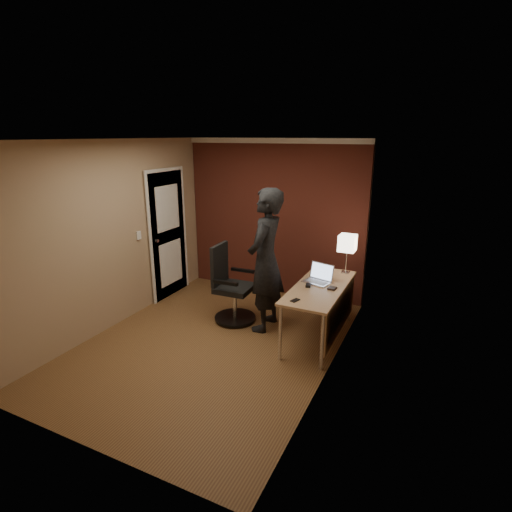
# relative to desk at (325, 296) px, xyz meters

# --- Properties ---
(room) EXTENTS (4.00, 4.00, 4.00)m
(room) POSITION_rel_desk_xyz_m (-1.53, 0.87, 0.77)
(room) COLOR brown
(room) RESTS_ON ground
(desk) EXTENTS (0.60, 1.50, 0.73)m
(desk) POSITION_rel_desk_xyz_m (0.00, 0.00, 0.00)
(desk) COLOR tan
(desk) RESTS_ON ground
(desk_lamp) EXTENTS (0.22, 0.22, 0.54)m
(desk_lamp) POSITION_rel_desk_xyz_m (0.10, 0.63, 0.55)
(desk_lamp) COLOR silver
(desk_lamp) RESTS_ON desk
(laptop) EXTENTS (0.38, 0.33, 0.23)m
(laptop) POSITION_rel_desk_xyz_m (-0.13, 0.15, 0.19)
(laptop) COLOR silver
(laptop) RESTS_ON desk
(mouse) EXTENTS (0.08, 0.11, 0.03)m
(mouse) POSITION_rel_desk_xyz_m (-0.20, -0.08, 0.14)
(mouse) COLOR black
(mouse) RESTS_ON desk
(phone) EXTENTS (0.09, 0.13, 0.01)m
(phone) POSITION_rel_desk_xyz_m (-0.20, -0.57, 0.13)
(phone) COLOR black
(phone) RESTS_ON desk
(wallet) EXTENTS (0.10, 0.12, 0.02)m
(wallet) POSITION_rel_desk_xyz_m (0.09, -0.04, 0.14)
(wallet) COLOR black
(wallet) RESTS_ON desk
(office_chair) EXTENTS (0.59, 0.61, 1.08)m
(office_chair) POSITION_rel_desk_xyz_m (-1.36, 0.00, -0.13)
(office_chair) COLOR black
(office_chair) RESTS_ON ground
(person) EXTENTS (0.49, 0.72, 1.92)m
(person) POSITION_rel_desk_xyz_m (-0.83, 0.01, 0.36)
(person) COLOR black
(person) RESTS_ON ground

